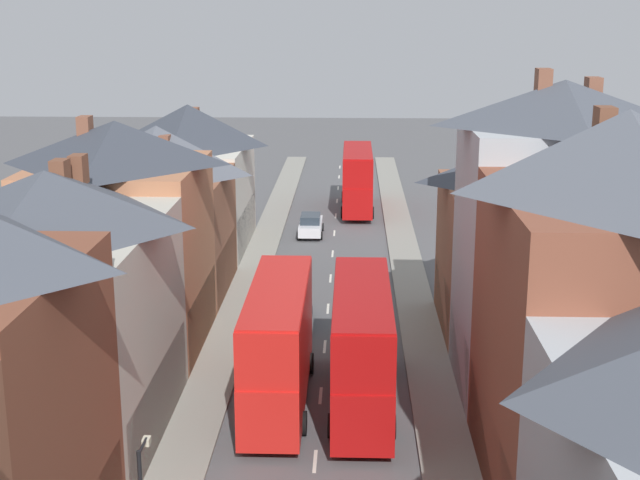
# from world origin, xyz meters

# --- Properties ---
(pavement_left) EXTENTS (2.20, 104.00, 0.14)m
(pavement_left) POSITION_xyz_m (-5.10, 38.00, 0.07)
(pavement_left) COLOR gray
(pavement_left) RESTS_ON ground
(pavement_right) EXTENTS (2.20, 104.00, 0.14)m
(pavement_right) POSITION_xyz_m (5.10, 38.00, 0.07)
(pavement_right) COLOR gray
(pavement_right) RESTS_ON ground
(centre_line_dashes) EXTENTS (0.14, 97.80, 0.01)m
(centre_line_dashes) POSITION_xyz_m (0.00, 36.00, 0.01)
(centre_line_dashes) COLOR silver
(centre_line_dashes) RESTS_ON ground
(terrace_row_left) EXTENTS (8.00, 66.24, 13.32)m
(terrace_row_left) POSITION_xyz_m (-10.18, 20.33, 5.75)
(terrace_row_left) COLOR brown
(terrace_row_left) RESTS_ON ground
(terrace_row_right) EXTENTS (8.00, 48.59, 14.38)m
(terrace_row_right) POSITION_xyz_m (10.18, 13.50, 5.95)
(terrace_row_right) COLOR #935138
(terrace_row_right) RESTS_ON ground
(double_decker_bus_lead) EXTENTS (2.74, 10.80, 5.30)m
(double_decker_bus_lead) POSITION_xyz_m (1.79, 23.02, 2.82)
(double_decker_bus_lead) COLOR #B70F0F
(double_decker_bus_lead) RESTS_ON ground
(double_decker_bus_mid_street) EXTENTS (2.74, 10.80, 5.30)m
(double_decker_bus_mid_street) POSITION_xyz_m (1.79, 62.12, 2.82)
(double_decker_bus_mid_street) COLOR #B70F0F
(double_decker_bus_mid_street) RESTS_ON ground
(double_decker_bus_far_approaching) EXTENTS (2.74, 10.80, 5.30)m
(double_decker_bus_far_approaching) POSITION_xyz_m (-1.81, 23.21, 2.82)
(double_decker_bus_far_approaching) COLOR red
(double_decker_bus_far_approaching) RESTS_ON ground
(car_near_blue) EXTENTS (1.90, 4.48, 1.67)m
(car_near_blue) POSITION_xyz_m (-1.80, 53.24, 0.84)
(car_near_blue) COLOR silver
(car_near_blue) RESTS_ON ground
(car_near_silver) EXTENTS (1.90, 4.33, 1.59)m
(car_near_silver) POSITION_xyz_m (-1.80, 33.28, 0.80)
(car_near_silver) COLOR #236093
(car_near_silver) RESTS_ON ground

